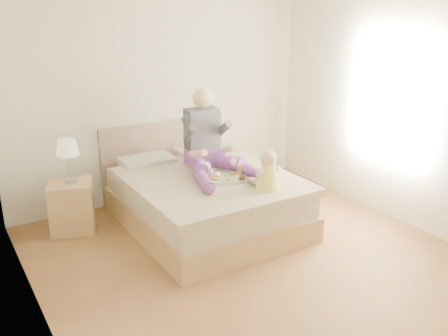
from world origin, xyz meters
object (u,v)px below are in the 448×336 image
nightstand (72,207)px  tray (225,177)px  bed (202,196)px  baby (267,173)px  adult (209,146)px

nightstand → tray: tray is taller
bed → baby: baby is taller
tray → adult: bearing=98.8°
adult → baby: (0.19, -0.86, -0.10)m
tray → baby: 0.53m
adult → nightstand: bearing=167.6°
nightstand → adult: adult is taller
baby → tray: bearing=111.2°
nightstand → baby: bearing=-20.1°
baby → nightstand: bearing=136.3°
adult → baby: 0.89m
tray → bed: bearing=121.5°
adult → tray: size_ratio=2.24×
bed → adult: adult is taller
nightstand → adult: size_ratio=0.50×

